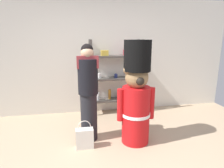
{
  "coord_description": "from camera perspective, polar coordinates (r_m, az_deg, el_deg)",
  "views": [
    {
      "loc": [
        -0.5,
        -2.36,
        1.74
      ],
      "look_at": [
        0.07,
        0.69,
        1.0
      ],
      "focal_mm": 31.48,
      "sensor_mm": 36.0,
      "label": 1
    }
  ],
  "objects": [
    {
      "name": "ground_plane",
      "position": [
        2.97,
        1.13,
        -22.4
      ],
      "size": [
        6.4,
        6.4,
        0.0
      ],
      "primitive_type": "plane",
      "color": "tan"
    },
    {
      "name": "back_wall",
      "position": [
        4.61,
        -4.39,
        7.9
      ],
      "size": [
        6.4,
        0.12,
        2.6
      ],
      "primitive_type": "cube",
      "color": "silver",
      "rests_on": "ground_plane"
    },
    {
      "name": "merchandise_shelf",
      "position": [
        4.52,
        1.04,
        1.99
      ],
      "size": [
        1.18,
        0.35,
        1.7
      ],
      "color": "#4C4742",
      "rests_on": "ground_plane"
    },
    {
      "name": "teddy_bear_guard",
      "position": [
        3.21,
        7.06,
        -3.31
      ],
      "size": [
        0.63,
        0.48,
        1.7
      ],
      "color": "red",
      "rests_on": "ground_plane"
    },
    {
      "name": "person_shopper",
      "position": [
        3.28,
        -6.9,
        -2.28
      ],
      "size": [
        0.35,
        0.33,
        1.64
      ],
      "color": "black",
      "rests_on": "ground_plane"
    },
    {
      "name": "shopping_bag",
      "position": [
        3.28,
        -7.93,
        -15.27
      ],
      "size": [
        0.28,
        0.14,
        0.47
      ],
      "color": "silver",
      "rests_on": "ground_plane"
    }
  ]
}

